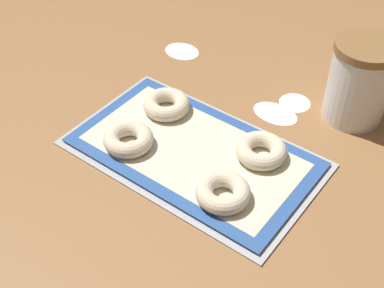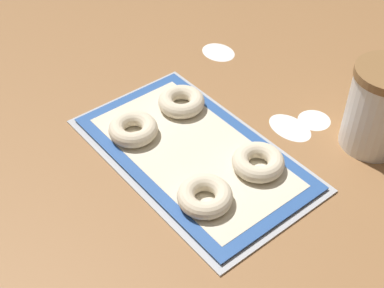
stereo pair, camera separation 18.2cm
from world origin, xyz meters
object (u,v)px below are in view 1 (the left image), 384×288
(bagel_front_left, at_px, (128,139))
(bagel_back_right, at_px, (261,151))
(baking_tray, at_px, (192,153))
(bagel_back_left, at_px, (166,104))
(flour_canister, at_px, (360,81))
(bagel_front_right, at_px, (223,192))

(bagel_front_left, bearing_deg, bagel_back_right, 29.65)
(baking_tray, distance_m, bagel_back_left, 0.13)
(baking_tray, relative_size, bagel_back_right, 4.92)
(baking_tray, relative_size, bagel_back_left, 4.92)
(baking_tray, height_order, bagel_back_left, bagel_back_left)
(bagel_front_left, bearing_deg, flour_canister, 49.85)
(bagel_front_right, height_order, bagel_back_left, same)
(bagel_front_right, distance_m, flour_canister, 0.38)
(bagel_back_right, bearing_deg, bagel_front_left, -150.35)
(bagel_front_left, bearing_deg, baking_tray, 30.40)
(bagel_front_left, bearing_deg, bagel_front_right, -1.04)
(bagel_back_right, bearing_deg, bagel_front_right, -88.98)
(baking_tray, bearing_deg, bagel_back_left, 150.55)
(baking_tray, height_order, bagel_front_left, bagel_front_left)
(baking_tray, height_order, bagel_back_right, bagel_back_right)
(bagel_front_left, xyz_separation_m, bagel_back_left, (-0.01, 0.13, 0.00))
(baking_tray, xyz_separation_m, flour_canister, (0.20, 0.30, 0.08))
(baking_tray, bearing_deg, bagel_front_right, -29.56)
(bagel_back_left, relative_size, flour_canister, 0.56)
(baking_tray, xyz_separation_m, bagel_front_right, (0.12, -0.07, 0.02))
(bagel_front_left, relative_size, bagel_front_right, 1.00)
(bagel_front_right, bearing_deg, baking_tray, 150.44)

